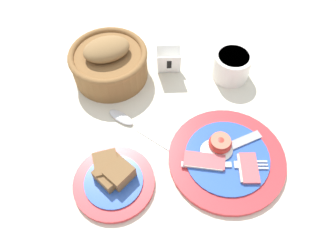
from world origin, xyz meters
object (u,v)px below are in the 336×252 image
(breakfast_plate, at_px, (226,157))
(teaspoon_by_saucer, at_px, (130,123))
(number_card, at_px, (169,62))
(sugar_cup, at_px, (232,65))
(bread_plate, at_px, (114,178))
(bread_basket, at_px, (109,62))

(breakfast_plate, xyz_separation_m, teaspoon_by_saucer, (-0.21, 0.11, -0.01))
(number_card, bearing_deg, teaspoon_by_saucer, -121.65)
(sugar_cup, xyz_separation_m, number_card, (-0.16, 0.02, 0.00))
(breakfast_plate, bearing_deg, bread_plate, -172.24)
(bread_plate, height_order, sugar_cup, sugar_cup)
(sugar_cup, distance_m, teaspoon_by_saucer, 0.30)
(bread_basket, bearing_deg, bread_plate, -87.80)
(bread_plate, relative_size, teaspoon_by_saucer, 1.07)
(number_card, bearing_deg, sugar_cup, -7.29)
(breakfast_plate, xyz_separation_m, sugar_cup, (0.05, 0.25, 0.03))
(breakfast_plate, height_order, teaspoon_by_saucer, breakfast_plate)
(sugar_cup, height_order, teaspoon_by_saucer, sugar_cup)
(bread_basket, bearing_deg, number_card, 0.38)
(number_card, distance_m, teaspoon_by_saucer, 0.19)
(teaspoon_by_saucer, bearing_deg, bread_plate, 116.49)
(sugar_cup, relative_size, number_card, 1.29)
(bread_plate, height_order, teaspoon_by_saucer, bread_plate)
(sugar_cup, height_order, number_card, number_card)
(breakfast_plate, distance_m, bread_plate, 0.25)
(breakfast_plate, bearing_deg, bread_basket, 133.40)
(sugar_cup, bearing_deg, breakfast_plate, -102.47)
(bread_basket, bearing_deg, teaspoon_by_saucer, -73.87)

